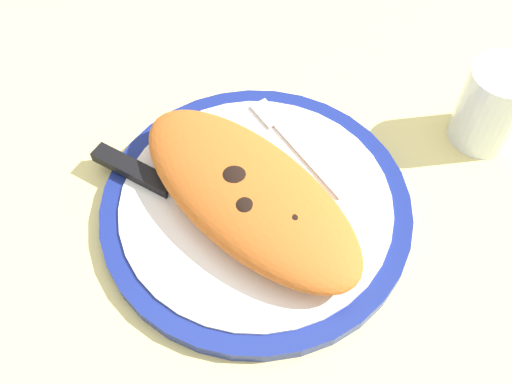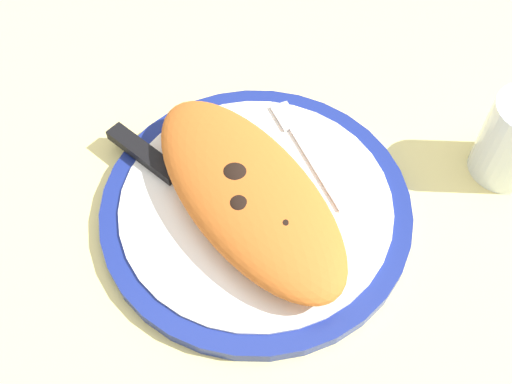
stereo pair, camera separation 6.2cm
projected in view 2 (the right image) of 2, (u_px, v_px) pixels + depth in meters
ground_plane at (256, 219)px, 66.88cm from camera, size 150.00×150.00×3.00cm
plate at (256, 208)px, 64.91cm from camera, size 33.00×33.00×1.83cm
calzone at (249, 195)px, 61.67cm from camera, size 29.82×15.81×5.14cm
fork at (302, 144)px, 68.33cm from camera, size 16.16×2.52×0.40cm
knife at (166, 170)px, 65.90cm from camera, size 23.66×11.00×1.20cm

